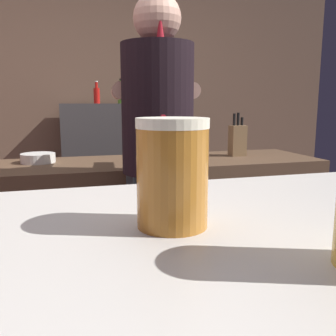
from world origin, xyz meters
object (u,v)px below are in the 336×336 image
Objects in this scene: pint_glass_near at (172,173)px; bottle_soy at (97,95)px; bartender at (158,152)px; chefs_knife at (186,160)px; knife_block at (237,140)px; bottle_vinegar at (122,94)px; mixing_bowl at (38,158)px.

bottle_soy is (0.17, 2.88, 0.15)m from pint_glass_near.
bartender is at bearing 76.39° from pint_glass_near.
pint_glass_near is at bearing 172.72° from bartender.
chefs_knife is 1.96× the size of pint_glass_near.
knife_block is 1.48× the size of bottle_soy.
pint_glass_near is (-0.32, -1.31, 0.15)m from bartender.
bartender is at bearing -136.12° from chefs_knife.
knife_block is 2.07m from pint_glass_near.
knife_block is 0.41m from chefs_knife.
chefs_knife is 1.83m from pint_glass_near.
chefs_knife is at bearing -80.02° from bottle_vinegar.
pint_glass_near is at bearing -120.73° from chefs_knife.
pint_glass_near reaches higher than chefs_knife.
chefs_knife is (-0.39, -0.10, -0.10)m from knife_block.
bottle_vinegar is (-0.60, 1.08, 0.32)m from knife_block.
bottle_vinegar reaches higher than knife_block.
knife_block is at bearing 2.64° from chefs_knife.
bottle_vinegar is (0.66, 1.02, 0.40)m from mixing_bowl.
bartender reaches higher than chefs_knife.
bartender is 1.61m from bottle_vinegar.
pint_glass_near is 2.89m from bottle_soy.
mixing_bowl is at bearing 52.42° from bartender.
mixing_bowl is 0.92× the size of bottle_vinegar.
pint_glass_near is at bearing -97.71° from bottle_vinegar.
pint_glass_near is 0.64× the size of bottle_soy.
bartender is 8.07× the size of bottle_vinegar.
bottle_soy is at bearing -178.92° from bottle_vinegar.
bottle_vinegar is (0.39, 2.89, 0.16)m from pint_glass_near.
bottle_vinegar is (0.07, 1.58, 0.31)m from bartender.
bartender is 0.51m from chefs_knife.
bottle_soy is at bearing 66.52° from mixing_bowl.
bottle_soy is at bearing 98.34° from chefs_knife.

